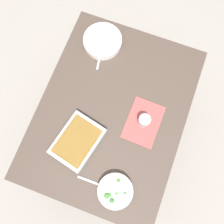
{
  "coord_description": "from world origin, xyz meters",
  "views": [
    {
      "loc": [
        -0.37,
        -0.14,
        2.29
      ],
      "look_at": [
        0.0,
        0.0,
        0.74
      ],
      "focal_mm": 41.22,
      "sensor_mm": 36.0,
      "label": 1
    }
  ],
  "objects_px": {
    "spoon_by_stew": "(100,54)",
    "spoon_by_broccoli": "(96,183)",
    "stew_bowl": "(103,41)",
    "drink_cup": "(144,121)",
    "baking_dish": "(78,141)",
    "broccoli_bowl": "(115,191)"
  },
  "relations": [
    {
      "from": "baking_dish",
      "to": "spoon_by_broccoli",
      "type": "relative_size",
      "value": 1.95
    },
    {
      "from": "stew_bowl",
      "to": "baking_dish",
      "type": "height_order",
      "value": "same"
    },
    {
      "from": "baking_dish",
      "to": "spoon_by_stew",
      "type": "distance_m",
      "value": 0.6
    },
    {
      "from": "broccoli_bowl",
      "to": "drink_cup",
      "type": "bearing_deg",
      "value": -2.96
    },
    {
      "from": "spoon_by_stew",
      "to": "spoon_by_broccoli",
      "type": "relative_size",
      "value": 1.0
    },
    {
      "from": "baking_dish",
      "to": "spoon_by_stew",
      "type": "xyz_separation_m",
      "value": [
        0.59,
        0.08,
        -0.03
      ]
    },
    {
      "from": "stew_bowl",
      "to": "spoon_by_stew",
      "type": "bearing_deg",
      "value": -169.96
    },
    {
      "from": "broccoli_bowl",
      "to": "baking_dish",
      "type": "relative_size",
      "value": 0.6
    },
    {
      "from": "baking_dish",
      "to": "drink_cup",
      "type": "relative_size",
      "value": 4.01
    },
    {
      "from": "broccoli_bowl",
      "to": "baking_dish",
      "type": "bearing_deg",
      "value": 58.69
    },
    {
      "from": "drink_cup",
      "to": "broccoli_bowl",
      "type": "bearing_deg",
      "value": 177.04
    },
    {
      "from": "spoon_by_stew",
      "to": "stew_bowl",
      "type": "bearing_deg",
      "value": 10.04
    },
    {
      "from": "broccoli_bowl",
      "to": "spoon_by_stew",
      "type": "xyz_separation_m",
      "value": [
        0.78,
        0.39,
        -0.03
      ]
    },
    {
      "from": "baking_dish",
      "to": "spoon_by_broccoli",
      "type": "distance_m",
      "value": 0.27
    },
    {
      "from": "spoon_by_broccoli",
      "to": "stew_bowl",
      "type": "bearing_deg",
      "value": 18.4
    },
    {
      "from": "broccoli_bowl",
      "to": "drink_cup",
      "type": "relative_size",
      "value": 2.4
    },
    {
      "from": "stew_bowl",
      "to": "baking_dish",
      "type": "xyz_separation_m",
      "value": [
        -0.67,
        -0.1,
        0.0
      ]
    },
    {
      "from": "drink_cup",
      "to": "spoon_by_stew",
      "type": "height_order",
      "value": "drink_cup"
    },
    {
      "from": "spoon_by_stew",
      "to": "drink_cup",
      "type": "bearing_deg",
      "value": -129.23
    },
    {
      "from": "baking_dish",
      "to": "drink_cup",
      "type": "bearing_deg",
      "value": -52.36
    },
    {
      "from": "stew_bowl",
      "to": "broccoli_bowl",
      "type": "height_order",
      "value": "broccoli_bowl"
    },
    {
      "from": "drink_cup",
      "to": "stew_bowl",
      "type": "bearing_deg",
      "value": 45.84
    }
  ]
}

